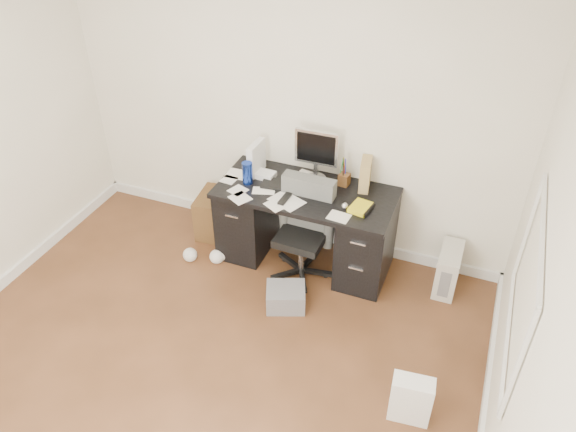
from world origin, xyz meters
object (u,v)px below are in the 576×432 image
desk (305,224)px  pc_tower (448,269)px  wicker_basket (222,215)px  lcd_monitor (316,155)px  office_chair (302,232)px  keyboard (290,186)px

desk → pc_tower: 1.27m
desk → wicker_basket: bearing=174.2°
lcd_monitor → wicker_basket: size_ratio=1.13×
office_chair → pc_tower: 1.27m
keyboard → office_chair: size_ratio=0.52×
desk → pc_tower: size_ratio=3.82×
keyboard → office_chair: 0.40m
keyboard → pc_tower: size_ratio=1.21×
keyboard → lcd_monitor: bearing=45.2°
desk → keyboard: bearing=-178.9°
desk → wicker_basket: desk is taller
office_chair → pc_tower: office_chair is taller
lcd_monitor → office_chair: bearing=-88.3°
office_chair → wicker_basket: office_chair is taller
keyboard → pc_tower: keyboard is taller
office_chair → pc_tower: (1.21, 0.29, -0.26)m
pc_tower → keyboard: bearing=-176.0°
pc_tower → office_chair: bearing=-167.1°
keyboard → pc_tower: (1.39, 0.10, -0.57)m
lcd_monitor → keyboard: (-0.16, -0.20, -0.22)m
desk → lcd_monitor: (0.01, 0.20, 0.59)m
desk → office_chair: bearing=-79.9°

